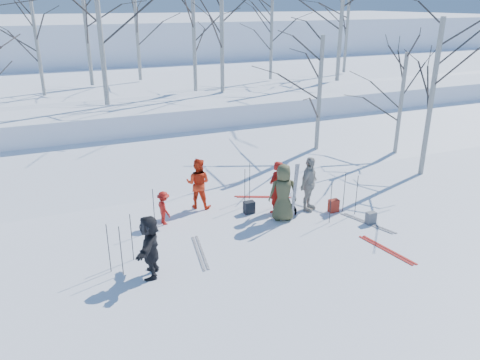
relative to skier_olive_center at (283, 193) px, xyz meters
name	(u,v)px	position (x,y,z in m)	size (l,w,h in m)	color
ground	(261,239)	(-1.20, -0.89, -0.91)	(120.00, 120.00, 0.00)	white
snow_ramp	(187,162)	(-1.20, 6.11, -0.76)	(70.00, 9.50, 1.40)	white
snow_plateau	(135,99)	(-1.20, 16.11, 0.09)	(70.00, 18.00, 2.20)	white
far_hill	(89,50)	(-1.20, 37.11, 1.09)	(90.00, 30.00, 6.00)	white
skier_olive_center	(283,193)	(0.00, 0.00, 0.00)	(0.89, 0.58, 1.82)	#46482B
skier_red_north	(276,187)	(0.07, 0.60, -0.04)	(0.63, 0.41, 1.73)	red
skier_redor_behind	(198,183)	(-2.11, 1.95, -0.06)	(0.83, 0.64, 1.70)	red
skier_red_seated	(164,208)	(-3.49, 1.18, -0.38)	(0.69, 0.40, 1.07)	red
skier_cream_east	(309,184)	(1.11, 0.30, 0.00)	(1.07, 0.44, 1.82)	beige
skier_grey_west	(150,246)	(-4.55, -1.52, -0.09)	(1.51, 0.48, 1.63)	black
dog	(288,207)	(0.35, 0.27, -0.65)	(0.28, 0.61, 0.52)	black
upright_ski_left	(294,193)	(0.26, -0.22, 0.04)	(0.07, 0.02, 1.90)	silver
upright_ski_right	(295,192)	(0.31, -0.20, 0.04)	(0.07, 0.02, 1.90)	silver
ski_pair_a	(387,250)	(1.72, -2.89, -0.90)	(0.49, 1.91, 0.02)	red
ski_pair_b	(368,223)	(2.29, -1.32, -0.90)	(0.78, 1.87, 0.02)	silver
ski_pair_c	(200,252)	(-3.07, -0.95, -0.90)	(0.50, 1.91, 0.02)	silver
ski_pair_d	(263,197)	(0.22, 1.85, -0.90)	(1.81, 0.97, 0.02)	red
ski_pole_a	(250,181)	(-0.27, 1.89, -0.24)	(0.02, 0.02, 1.34)	black
ski_pole_b	(245,188)	(-0.70, 1.35, -0.24)	(0.02, 0.02, 1.34)	black
ski_pole_c	(121,251)	(-5.21, -1.20, -0.24)	(0.02, 0.02, 1.34)	black
ski_pole_d	(331,203)	(1.21, -0.81, -0.24)	(0.02, 0.02, 1.34)	black
ski_pole_e	(286,184)	(0.73, 1.11, -0.24)	(0.02, 0.02, 1.34)	black
ski_pole_f	(154,210)	(-3.87, 0.86, -0.24)	(0.02, 0.02, 1.34)	black
ski_pole_g	(356,195)	(2.32, -0.62, -0.24)	(0.02, 0.02, 1.34)	black
ski_pole_h	(344,193)	(2.09, -0.28, -0.24)	(0.02, 0.02, 1.34)	black
ski_pole_i	(109,248)	(-5.47, -0.95, -0.24)	(0.02, 0.02, 1.34)	black
ski_pole_j	(132,237)	(-4.82, -0.60, -0.24)	(0.02, 0.02, 1.34)	black
backpack_red	(334,206)	(1.80, -0.17, -0.70)	(0.32, 0.22, 0.42)	maroon
backpack_grey	(371,218)	(2.36, -1.37, -0.72)	(0.30, 0.20, 0.38)	slate
backpack_dark	(249,207)	(-0.77, 0.84, -0.71)	(0.34, 0.24, 0.40)	black
birch_plateau_a	(137,30)	(-0.92, 15.53, 4.02)	(4.42, 4.42, 5.46)	silver
birch_plateau_c	(222,29)	(2.07, 10.26, 4.28)	(4.78, 4.78, 5.97)	silver
birch_plateau_d	(99,17)	(-3.75, 9.30, 4.90)	(5.66, 5.66, 7.23)	silver
birch_plateau_e	(38,49)	(-6.19, 12.72, 3.44)	(3.61, 3.61, 4.30)	silver
birch_plateau_f	(194,39)	(0.86, 10.88, 3.82)	(4.15, 4.15, 5.07)	silver
birch_plateau_g	(347,27)	(11.65, 13.43, 4.06)	(4.48, 4.48, 5.54)	silver
birch_plateau_h	(342,7)	(9.29, 10.76, 5.22)	(6.10, 6.10, 7.86)	silver
birch_plateau_j	(86,27)	(-3.70, 14.80, 4.27)	(4.77, 4.77, 5.96)	silver
birch_plateau_k	(271,38)	(6.10, 12.84, 3.57)	(3.80, 3.80, 4.57)	silver
birch_edge_b	(431,100)	(7.06, 1.46, 2.06)	(4.76, 4.76, 5.95)	silver
birch_edge_c	(401,106)	(7.71, 3.74, 1.33)	(3.74, 3.74, 4.48)	silver
birch_edge_e	(319,100)	(4.24, 4.77, 1.69)	(4.23, 4.23, 5.19)	silver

